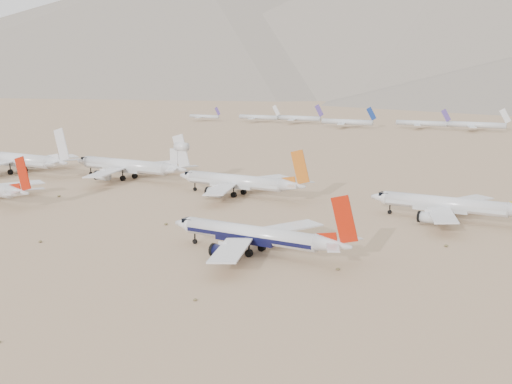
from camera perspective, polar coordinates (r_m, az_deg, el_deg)
ground at (r=140.67m, az=-2.13°, el=-5.58°), size 7000.00×7000.00×0.00m
main_airliner at (r=139.63m, az=0.17°, el=-3.91°), size 43.29×42.28×15.28m
row2_gold_tail at (r=179.17m, az=17.03°, el=-1.13°), size 43.83×42.86×15.61m
row2_orange_tail at (r=207.06m, az=-1.42°, el=0.89°), size 46.47×45.46×16.58m
row2_white_trijet at (r=243.81m, az=-11.04°, el=2.30°), size 52.11×50.93×18.47m
row2_white_twin at (r=272.05m, az=-20.39°, el=2.68°), size 54.29×53.12×19.40m
desert_scrub at (r=142.61m, az=-18.01°, el=-5.75°), size 206.06×121.67×0.63m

